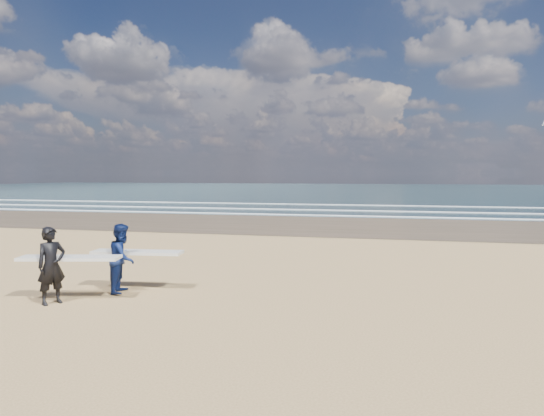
# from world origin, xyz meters

# --- Properties ---
(ocean) EXTENTS (220.00, 100.00, 0.02)m
(ocean) POSITION_xyz_m (20.00, 72.00, 0.01)
(ocean) COLOR #172E34
(ocean) RESTS_ON ground
(surfer_near) EXTENTS (2.26, 1.22, 1.69)m
(surfer_near) POSITION_xyz_m (0.08, -0.10, 0.86)
(surfer_near) COLOR black
(surfer_near) RESTS_ON ground
(surfer_far) EXTENTS (2.24, 1.19, 1.64)m
(surfer_far) POSITION_xyz_m (1.02, 1.16, 0.83)
(surfer_far) COLOR #0D1A4A
(surfer_far) RESTS_ON ground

